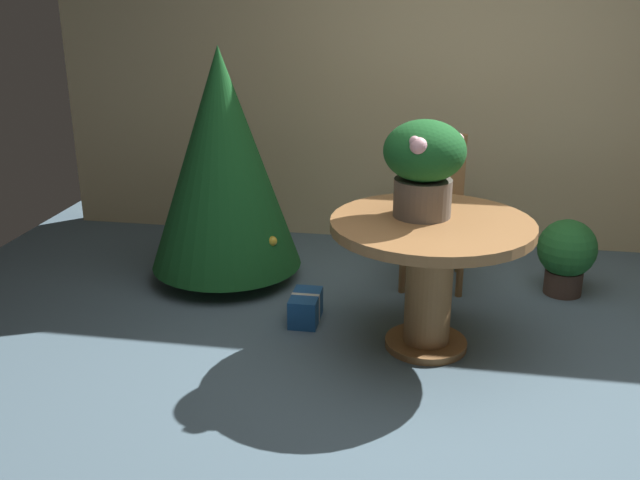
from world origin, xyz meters
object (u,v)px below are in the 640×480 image
Objects in this scene: holiday_tree at (223,160)px; potted_plant at (567,253)px; round_dining_table at (430,257)px; wooden_chair_far at (435,202)px; gift_box_blue at (306,308)px; flower_vase at (424,162)px.

potted_plant is at bearing 3.30° from holiday_tree.
wooden_chair_far is at bearing 90.00° from round_dining_table.
flower_vase is at bearing -11.04° from gift_box_blue.
holiday_tree reaches higher than wooden_chair_far.
holiday_tree is (-1.34, -0.25, 0.28)m from wooden_chair_far.
round_dining_table is 1.11× the size of wooden_chair_far.
round_dining_table is at bearing -29.10° from holiday_tree.
holiday_tree is (-1.34, 0.75, 0.29)m from round_dining_table.
gift_box_blue is 0.57× the size of potted_plant.
wooden_chair_far is 1.95× the size of potted_plant.
flower_vase is 1.13m from gift_box_blue.
gift_box_blue is 1.68m from potted_plant.
flower_vase is at bearing 129.97° from round_dining_table.
round_dining_table is 0.85m from gift_box_blue.
round_dining_table is at bearing -90.00° from wooden_chair_far.
flower_vase is 1.05m from wooden_chair_far.
gift_box_blue is (-0.64, 0.13, -0.92)m from flower_vase.
flower_vase is 1.46m from holiday_tree.
flower_vase is 1.40m from potted_plant.
holiday_tree is at bearing 139.21° from gift_box_blue.
holiday_tree is 3.12× the size of potted_plant.
wooden_chair_far is at bearing 48.82° from gift_box_blue.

